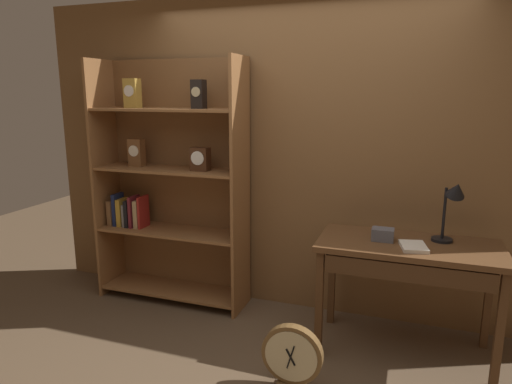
# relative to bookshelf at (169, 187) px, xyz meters

# --- Properties ---
(back_wood_panel) EXTENTS (4.80, 0.05, 2.60)m
(back_wood_panel) POSITION_rel_bookshelf_xyz_m (1.15, 0.21, 0.28)
(back_wood_panel) COLOR brown
(back_wood_panel) RESTS_ON ground
(bookshelf) EXTENTS (1.33, 0.39, 2.10)m
(bookshelf) POSITION_rel_bookshelf_xyz_m (0.00, 0.00, 0.00)
(bookshelf) COLOR brown
(bookshelf) RESTS_ON ground
(workbench) EXTENTS (1.22, 0.60, 0.81)m
(workbench) POSITION_rel_bookshelf_xyz_m (2.01, -0.29, -0.31)
(workbench) COLOR brown
(workbench) RESTS_ON ground
(desk_lamp) EXTENTS (0.21, 0.21, 0.45)m
(desk_lamp) POSITION_rel_bookshelf_xyz_m (2.27, -0.18, 0.09)
(desk_lamp) COLOR black
(desk_lamp) RESTS_ON workbench
(toolbox_small) EXTENTS (0.15, 0.11, 0.09)m
(toolbox_small) POSITION_rel_bookshelf_xyz_m (1.83, -0.27, -0.16)
(toolbox_small) COLOR #595960
(toolbox_small) RESTS_ON workbench
(open_repair_manual) EXTENTS (0.20, 0.25, 0.02)m
(open_repair_manual) POSITION_rel_bookshelf_xyz_m (2.04, -0.37, -0.19)
(open_repair_manual) COLOR silver
(open_repair_manual) RESTS_ON workbench
(round_clock_large) EXTENTS (0.39, 0.11, 0.43)m
(round_clock_large) POSITION_rel_bookshelf_xyz_m (1.37, -0.94, -0.80)
(round_clock_large) COLOR brown
(round_clock_large) RESTS_ON ground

